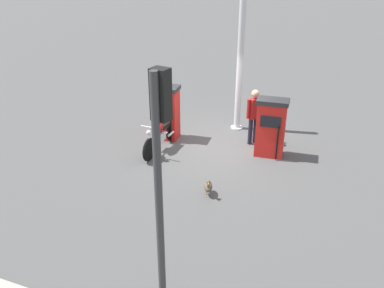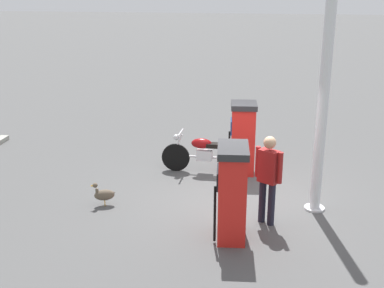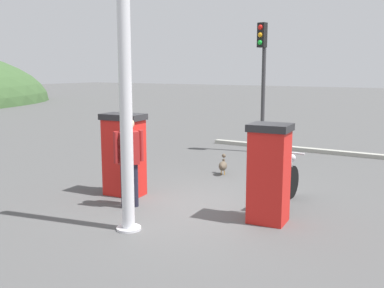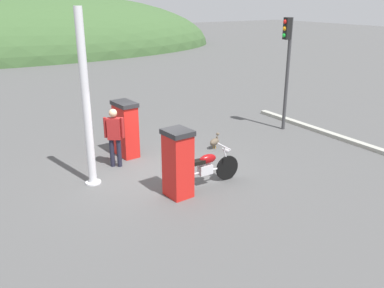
% 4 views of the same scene
% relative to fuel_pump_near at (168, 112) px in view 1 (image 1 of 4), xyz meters
% --- Properties ---
extents(ground_plane, '(120.00, 120.00, 0.00)m').
position_rel_fuel_pump_near_xyz_m(ground_plane, '(0.10, 1.57, -0.85)').
color(ground_plane, '#4C4C4C').
extents(fuel_pump_near, '(0.64, 0.72, 1.68)m').
position_rel_fuel_pump_near_xyz_m(fuel_pump_near, '(0.00, 0.00, 0.00)').
color(fuel_pump_near, red).
rests_on(fuel_pump_near, ground).
extents(fuel_pump_far, '(0.59, 0.90, 1.68)m').
position_rel_fuel_pump_near_xyz_m(fuel_pump_far, '(-0.00, 3.15, 0.00)').
color(fuel_pump_far, red).
rests_on(fuel_pump_far, ground).
extents(motorcycle_near_pump, '(2.13, 0.56, 0.97)m').
position_rel_fuel_pump_near_xyz_m(motorcycle_near_pump, '(0.85, 0.14, -0.37)').
color(motorcycle_near_pump, black).
rests_on(motorcycle_near_pump, ground).
extents(attendant_person, '(0.53, 0.39, 1.69)m').
position_rel_fuel_pump_near_xyz_m(attendant_person, '(-0.60, 2.51, 0.12)').
color(attendant_person, '#1E1E2D').
rests_on(attendant_person, ground).
extents(wandering_duck, '(0.48, 0.33, 0.50)m').
position_rel_fuel_pump_near_xyz_m(wandering_duck, '(2.62, 2.24, -0.61)').
color(wandering_duck, brown).
rests_on(wandering_duck, ground).
extents(roadside_traffic_light, '(0.39, 0.27, 3.93)m').
position_rel_fuel_pump_near_xyz_m(roadside_traffic_light, '(5.86, 2.64, 1.82)').
color(roadside_traffic_light, '#38383A').
rests_on(roadside_traffic_light, ground).
extents(canopy_support_pole, '(0.40, 0.40, 4.38)m').
position_rel_fuel_pump_near_xyz_m(canopy_support_pole, '(-1.54, 1.76, 1.26)').
color(canopy_support_pole, silver).
rests_on(canopy_support_pole, ground).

